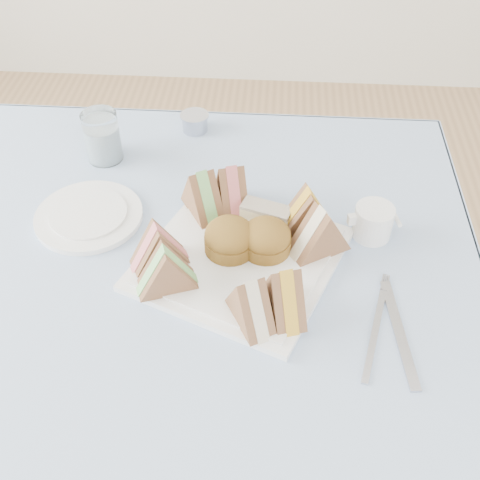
# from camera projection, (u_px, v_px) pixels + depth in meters

# --- Properties ---
(table) EXTENTS (0.90, 0.90, 0.74)m
(table) POSITION_uv_depth(u_px,v_px,m) (189.00, 403.00, 1.24)
(table) COLOR brown
(table) RESTS_ON floor
(tablecloth) EXTENTS (1.02, 1.02, 0.01)m
(tablecloth) POSITION_uv_depth(u_px,v_px,m) (176.00, 282.00, 0.98)
(tablecloth) COLOR #9AAECC
(tablecloth) RESTS_ON table
(serving_plate) EXTENTS (0.40, 0.40, 0.01)m
(serving_plate) POSITION_uv_depth(u_px,v_px,m) (240.00, 259.00, 1.01)
(serving_plate) COLOR white
(serving_plate) RESTS_ON tablecloth
(sandwich_fl_a) EXTENTS (0.10, 0.08, 0.08)m
(sandwich_fl_a) POSITION_uv_depth(u_px,v_px,m) (158.00, 245.00, 0.97)
(sandwich_fl_a) COLOR brown
(sandwich_fl_a) RESTS_ON serving_plate
(sandwich_fl_b) EXTENTS (0.11, 0.08, 0.09)m
(sandwich_fl_b) POSITION_uv_depth(u_px,v_px,m) (166.00, 268.00, 0.93)
(sandwich_fl_b) COLOR brown
(sandwich_fl_b) RESTS_ON serving_plate
(sandwich_fr_a) EXTENTS (0.07, 0.11, 0.09)m
(sandwich_fr_a) POSITION_uv_depth(u_px,v_px,m) (285.00, 291.00, 0.89)
(sandwich_fr_a) COLOR brown
(sandwich_fr_a) RESTS_ON serving_plate
(sandwich_fr_b) EXTENTS (0.08, 0.11, 0.09)m
(sandwich_fr_b) POSITION_uv_depth(u_px,v_px,m) (250.00, 300.00, 0.88)
(sandwich_fr_b) COLOR brown
(sandwich_fr_b) RESTS_ON serving_plate
(sandwich_bl_a) EXTENTS (0.09, 0.11, 0.09)m
(sandwich_bl_a) POSITION_uv_depth(u_px,v_px,m) (202.00, 192.00, 1.06)
(sandwich_bl_a) COLOR brown
(sandwich_bl_a) RESTS_ON serving_plate
(sandwich_bl_b) EXTENTS (0.07, 0.11, 0.09)m
(sandwich_bl_b) POSITION_uv_depth(u_px,v_px,m) (231.00, 186.00, 1.07)
(sandwich_bl_b) COLOR brown
(sandwich_bl_b) RESTS_ON serving_plate
(sandwich_br_a) EXTENTS (0.11, 0.10, 0.09)m
(sandwich_br_a) POSITION_uv_depth(u_px,v_px,m) (320.00, 230.00, 0.98)
(sandwich_br_a) COLOR brown
(sandwich_br_a) RESTS_ON serving_plate
(sandwich_br_b) EXTENTS (0.11, 0.07, 0.09)m
(sandwich_br_b) POSITION_uv_depth(u_px,v_px,m) (307.00, 210.00, 1.02)
(sandwich_br_b) COLOR brown
(sandwich_br_b) RESTS_ON serving_plate
(scone_left) EXTENTS (0.11, 0.11, 0.06)m
(scone_left) POSITION_uv_depth(u_px,v_px,m) (230.00, 238.00, 1.00)
(scone_left) COLOR olive
(scone_left) RESTS_ON serving_plate
(scone_right) EXTENTS (0.10, 0.10, 0.06)m
(scone_right) POSITION_uv_depth(u_px,v_px,m) (266.00, 238.00, 1.00)
(scone_right) COLOR olive
(scone_right) RESTS_ON serving_plate
(pastry_slice) EXTENTS (0.09, 0.06, 0.04)m
(pastry_slice) POSITION_uv_depth(u_px,v_px,m) (266.00, 215.00, 1.05)
(pastry_slice) COLOR beige
(pastry_slice) RESTS_ON serving_plate
(side_plate) EXTENTS (0.20, 0.20, 0.01)m
(side_plate) POSITION_uv_depth(u_px,v_px,m) (89.00, 216.00, 1.09)
(side_plate) COLOR white
(side_plate) RESTS_ON tablecloth
(water_glass) EXTENTS (0.08, 0.08, 0.10)m
(water_glass) POSITION_uv_depth(u_px,v_px,m) (102.00, 137.00, 1.19)
(water_glass) COLOR white
(water_glass) RESTS_ON tablecloth
(tea_strainer) EXTENTS (0.08, 0.08, 0.03)m
(tea_strainer) POSITION_uv_depth(u_px,v_px,m) (195.00, 123.00, 1.29)
(tea_strainer) COLOR #ACADB9
(tea_strainer) RESTS_ON tablecloth
(knife) EXTENTS (0.04, 0.20, 0.00)m
(knife) POSITION_uv_depth(u_px,v_px,m) (399.00, 333.00, 0.90)
(knife) COLOR #ACADB9
(knife) RESTS_ON tablecloth
(fork) EXTENTS (0.05, 0.18, 0.00)m
(fork) POSITION_uv_depth(u_px,v_px,m) (374.00, 334.00, 0.90)
(fork) COLOR #ACADB9
(fork) RESTS_ON tablecloth
(creamer_jug) EXTENTS (0.08, 0.08, 0.06)m
(creamer_jug) POSITION_uv_depth(u_px,v_px,m) (373.00, 222.00, 1.04)
(creamer_jug) COLOR white
(creamer_jug) RESTS_ON tablecloth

